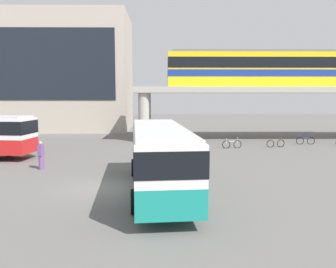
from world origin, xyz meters
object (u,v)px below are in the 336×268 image
(bicycle_silver, at_px, (232,144))
(bicycle_blue, at_px, (305,141))
(bus_main, at_px, (159,152))
(pedestrian_near_building, at_px, (41,156))
(pedestrian_by_bike_rack, at_px, (185,141))
(bicycle_brown, at_px, (276,143))
(station_building, at_px, (43,73))
(train, at_px, (283,69))

(bicycle_silver, bearing_deg, bicycle_blue, 17.42)
(bicycle_silver, height_order, bicycle_blue, same)
(bus_main, bearing_deg, pedestrian_near_building, 145.42)
(bicycle_silver, xyz_separation_m, bicycle_blue, (7.66, 2.40, 0.00))
(pedestrian_near_building, relative_size, pedestrian_by_bike_rack, 1.00)
(bicycle_brown, xyz_separation_m, pedestrian_by_bike_rack, (-8.49, -2.10, 0.51))
(pedestrian_near_building, bearing_deg, station_building, 108.07)
(train, bearing_deg, station_building, 160.02)
(train, relative_size, bicycle_silver, 13.90)
(bicycle_silver, xyz_separation_m, pedestrian_near_building, (-14.04, -8.75, 0.51))
(station_building, bearing_deg, pedestrian_by_bike_rack, -45.91)
(bicycle_brown, height_order, bicycle_blue, same)
(train, relative_size, bicycle_brown, 14.04)
(train, bearing_deg, pedestrian_by_bike_rack, -143.59)
(train, xyz_separation_m, bicycle_blue, (0.98, -4.19, -7.21))
(bus_main, height_order, pedestrian_by_bike_rack, bus_main)
(pedestrian_near_building, bearing_deg, bicycle_brown, 27.09)
(bicycle_blue, distance_m, pedestrian_near_building, 24.41)
(bus_main, bearing_deg, train, 57.63)
(train, bearing_deg, bicycle_silver, -135.42)
(train, height_order, pedestrian_by_bike_rack, train)
(pedestrian_by_bike_rack, bearing_deg, bus_main, -99.26)
(bus_main, xyz_separation_m, bicycle_blue, (14.04, 16.43, -1.63))
(station_building, height_order, bicycle_blue, station_building)
(station_building, height_order, bus_main, station_building)
(pedestrian_near_building, bearing_deg, bicycle_blue, 27.19)
(bus_main, bearing_deg, station_building, 117.31)
(train, xyz_separation_m, bus_main, (-13.07, -20.62, -5.58))
(bus_main, bearing_deg, bicycle_brown, 54.19)
(station_building, height_order, bicycle_brown, station_building)
(bicycle_brown, xyz_separation_m, bicycle_blue, (3.52, 1.85, 0.00))
(bicycle_silver, xyz_separation_m, pedestrian_by_bike_rack, (-4.35, -1.55, 0.51))
(bus_main, height_order, bicycle_blue, bus_main)
(bicycle_silver, bearing_deg, bicycle_brown, 7.63)
(station_building, height_order, train, station_building)
(bus_main, height_order, bicycle_silver, bus_main)
(train, bearing_deg, bus_main, -122.37)
(pedestrian_near_building, height_order, pedestrian_by_bike_rack, pedestrian_by_bike_rack)
(bicycle_blue, relative_size, pedestrian_near_building, 0.98)
(bicycle_silver, distance_m, pedestrian_by_bike_rack, 4.64)
(bus_main, xyz_separation_m, bicycle_silver, (6.38, 14.03, -1.63))
(bicycle_blue, xyz_separation_m, pedestrian_near_building, (-21.71, -11.15, 0.51))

